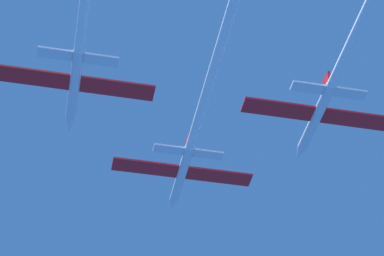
{
  "coord_description": "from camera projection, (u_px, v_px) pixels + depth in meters",
  "views": [
    {
      "loc": [
        -11.16,
        -65.46,
        -51.17
      ],
      "look_at": [
        0.11,
        -8.12,
        0.18
      ],
      "focal_mm": 74.38,
      "sensor_mm": 36.0,
      "label": 1
    }
  ],
  "objects": [
    {
      "name": "jet_lead",
      "position": [
        207.0,
        89.0,
        73.86
      ],
      "size": [
        14.76,
        46.36,
        2.45
      ],
      "color": "white"
    },
    {
      "name": "jet_right_wing",
      "position": [
        357.0,
        30.0,
        68.05
      ],
      "size": [
        14.76,
        42.59,
        2.45
      ],
      "color": "white"
    }
  ]
}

